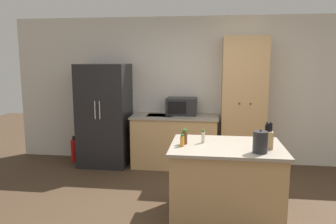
{
  "coord_description": "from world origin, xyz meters",
  "views": [
    {
      "loc": [
        0.02,
        -3.55,
        1.85
      ],
      "look_at": [
        -0.64,
        1.4,
        1.05
      ],
      "focal_mm": 35.0,
      "sensor_mm": 36.0,
      "label": 1
    }
  ],
  "objects": [
    {
      "name": "knife_block",
      "position": [
        0.65,
        0.05,
        0.99
      ],
      "size": [
        0.1,
        0.08,
        0.3
      ],
      "color": "tan",
      "rests_on": "kitchen_island"
    },
    {
      "name": "ground_plane",
      "position": [
        0.0,
        0.0,
        0.0
      ],
      "size": [
        14.0,
        14.0,
        0.0
      ],
      "primitive_type": "plane",
      "color": "#423021"
    },
    {
      "name": "back_counter",
      "position": [
        -0.59,
        1.98,
        0.45
      ],
      "size": [
        1.48,
        0.68,
        0.9
      ],
      "color": "tan",
      "rests_on": "ground_plane"
    },
    {
      "name": "fire_extinguisher",
      "position": [
        -2.45,
        1.99,
        0.21
      ],
      "size": [
        0.12,
        0.12,
        0.47
      ],
      "color": "red",
      "rests_on": "ground_plane"
    },
    {
      "name": "wall_back",
      "position": [
        0.0,
        2.33,
        1.3
      ],
      "size": [
        7.2,
        0.06,
        2.6
      ],
      "color": "beige",
      "rests_on": "ground_plane"
    },
    {
      "name": "kitchen_island",
      "position": [
        0.21,
        0.15,
        0.44
      ],
      "size": [
        1.28,
        0.95,
        0.88
      ],
      "color": "tan",
      "rests_on": "ground_plane"
    },
    {
      "name": "spice_bottle_amber_oil",
      "position": [
        -0.27,
        0.14,
        0.96
      ],
      "size": [
        0.06,
        0.06,
        0.18
      ],
      "color": "#563319",
      "rests_on": "kitchen_island"
    },
    {
      "name": "kettle",
      "position": [
        0.54,
        -0.12,
        1.0
      ],
      "size": [
        0.15,
        0.15,
        0.25
      ],
      "color": "#232326",
      "rests_on": "kitchen_island"
    },
    {
      "name": "microwave",
      "position": [
        -0.49,
        2.09,
        1.05
      ],
      "size": [
        0.52,
        0.39,
        0.29
      ],
      "color": "#232326",
      "rests_on": "back_counter"
    },
    {
      "name": "pantry_cabinet",
      "position": [
        0.56,
        2.03,
        1.11
      ],
      "size": [
        0.72,
        0.57,
        2.22
      ],
      "color": "tan",
      "rests_on": "ground_plane"
    },
    {
      "name": "spice_bottle_tall_dark",
      "position": [
        -0.29,
        0.03,
        0.95
      ],
      "size": [
        0.05,
        0.05,
        0.14
      ],
      "color": "orange",
      "rests_on": "kitchen_island"
    },
    {
      "name": "refrigerator",
      "position": [
        -1.83,
        1.94,
        0.89
      ],
      "size": [
        0.84,
        0.75,
        1.78
      ],
      "color": "black",
      "rests_on": "ground_plane"
    },
    {
      "name": "spice_bottle_short_red",
      "position": [
        -0.06,
        0.22,
        0.95
      ],
      "size": [
        0.04,
        0.04,
        0.16
      ],
      "color": "beige",
      "rests_on": "kitchen_island"
    }
  ]
}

